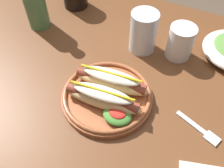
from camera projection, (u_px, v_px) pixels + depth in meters
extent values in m
plane|color=brown|center=(104.00, 165.00, 1.30)|extent=(8.00, 8.00, 0.00)
cube|color=brown|center=(97.00, 75.00, 0.74)|extent=(1.18, 0.88, 0.04)
cylinder|color=brown|center=(51.00, 46.00, 1.37)|extent=(0.06, 0.06, 0.70)
cylinder|color=#9E5633|center=(107.00, 97.00, 0.66)|extent=(0.24, 0.24, 0.02)
torus|color=#9E5633|center=(107.00, 94.00, 0.65)|extent=(0.24, 0.24, 0.01)
ellipsoid|color=#E0C184|center=(103.00, 99.00, 0.62)|extent=(0.21, 0.07, 0.04)
cylinder|color=brown|center=(102.00, 98.00, 0.61)|extent=(0.19, 0.05, 0.03)
ellipsoid|color=silver|center=(102.00, 93.00, 0.60)|extent=(0.16, 0.06, 0.02)
cylinder|color=yellow|center=(102.00, 91.00, 0.59)|extent=(0.16, 0.02, 0.01)
ellipsoid|color=#E0C184|center=(111.00, 82.00, 0.65)|extent=(0.21, 0.07, 0.04)
cylinder|color=brown|center=(111.00, 80.00, 0.65)|extent=(0.19, 0.05, 0.03)
ellipsoid|color=silver|center=(111.00, 76.00, 0.63)|extent=(0.16, 0.06, 0.02)
cylinder|color=yellow|center=(111.00, 73.00, 0.63)|extent=(0.16, 0.02, 0.01)
ellipsoid|color=#4C8C38|center=(117.00, 115.00, 0.60)|extent=(0.07, 0.06, 0.02)
ellipsoid|color=red|center=(117.00, 112.00, 0.59)|extent=(0.04, 0.04, 0.01)
cube|color=silver|center=(191.00, 123.00, 0.61)|extent=(0.08, 0.04, 0.00)
cube|color=silver|center=(212.00, 138.00, 0.59)|extent=(0.04, 0.04, 0.00)
cylinder|color=silver|center=(143.00, 32.00, 0.74)|extent=(0.08, 0.08, 0.13)
cylinder|color=white|center=(180.00, 42.00, 0.73)|extent=(0.08, 0.08, 0.10)
cylinder|color=#4C7F51|center=(35.00, 4.00, 0.80)|extent=(0.07, 0.07, 0.17)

